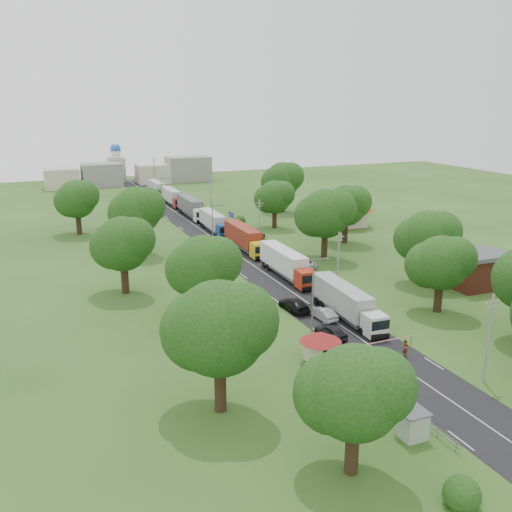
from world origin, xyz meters
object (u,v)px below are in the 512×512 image
car_lane_mid (323,314)px  pedestrian_near (406,349)px  guard_booth (320,343)px  truck_0 (346,302)px  car_lane_front (331,332)px  boom_barrier (367,345)px  info_sign (231,218)px

car_lane_mid → pedestrian_near: 13.17m
guard_booth → pedestrian_near: bearing=-15.7°
truck_0 → car_lane_mid: size_ratio=3.31×
pedestrian_near → truck_0: bearing=66.5°
car_lane_front → boom_barrier: bearing=100.2°
boom_barrier → pedestrian_near: 4.04m
guard_booth → info_sign: 61.27m
truck_0 → guard_booth: bearing=-132.9°
pedestrian_near → boom_barrier: bearing=117.3°
truck_0 → pedestrian_near: (0.07, -12.10, -1.21)m
car_lane_mid → pedestrian_near: size_ratio=2.33×
info_sign → truck_0: bearing=-94.0°
boom_barrier → car_lane_mid: bearing=88.0°
info_sign → pedestrian_near: info_sign is taller
boom_barrier → guard_booth: bearing=-180.0°
info_sign → pedestrian_near: (-3.41, -62.53, -2.04)m
truck_0 → info_sign: bearing=86.0°
guard_booth → truck_0: size_ratio=0.30×
guard_booth → info_sign: bearing=78.3°
truck_0 → car_lane_front: size_ratio=3.24×
guard_booth → car_lane_mid: (6.20, 10.35, -1.43)m
car_lane_front → truck_0: bearing=-143.8°
info_sign → car_lane_front: (-8.20, -55.00, -2.22)m
guard_booth → car_lane_mid: 12.14m
car_lane_front → car_lane_mid: (2.00, 5.34, -0.04)m
pedestrian_near → info_sign: bearing=63.0°
boom_barrier → car_lane_front: (-1.64, 5.00, -0.11)m
info_sign → car_lane_mid: (-6.20, -49.66, -2.26)m
truck_0 → pedestrian_near: truck_0 is taller
guard_booth → pedestrian_near: size_ratio=2.28×
info_sign → pedestrian_near: bearing=-93.1°
truck_0 → car_lane_front: 6.72m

